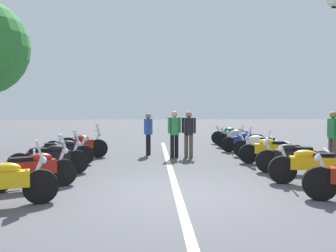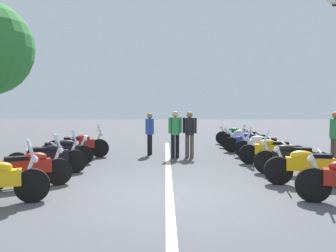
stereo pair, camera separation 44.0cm
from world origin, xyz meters
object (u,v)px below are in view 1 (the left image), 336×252
object	(u,v)px
motorcycle_left_row_4	(77,145)
motorcycle_right_row_3	(271,150)
bystander_1	(189,131)
motorcycle_left_row_2	(50,158)
motorcycle_left_row_3	(61,152)
motorcycle_right_row_4	(260,145)
motorcycle_right_row_2	(293,157)
bystander_2	(148,131)
motorcycle_right_row_1	(312,165)
motorcycle_left_row_1	(33,169)
motorcycle_right_row_7	(233,135)
motorcycle_right_row_5	(248,141)
bystander_3	(174,130)
bystander_0	(333,133)
motorcycle_right_row_6	(240,138)

from	to	relation	value
motorcycle_left_row_4	motorcycle_right_row_3	size ratio (longest dim) A/B	1.02
bystander_1	motorcycle_left_row_2	bearing A→B (deg)	150.15
motorcycle_left_row_2	motorcycle_left_row_3	distance (m)	1.39
motorcycle_right_row_4	bystander_1	size ratio (longest dim) A/B	1.18
motorcycle_right_row_2	bystander_2	world-z (taller)	bystander_2
motorcycle_right_row_4	motorcycle_left_row_4	bearing A→B (deg)	17.43
motorcycle_right_row_1	motorcycle_left_row_1	bearing A→B (deg)	12.56
motorcycle_left_row_3	motorcycle_right_row_3	world-z (taller)	motorcycle_right_row_3
motorcycle_right_row_1	motorcycle_right_row_2	xyz separation A→B (m)	(1.33, -0.09, 0.00)
motorcycle_left_row_1	motorcycle_right_row_3	size ratio (longest dim) A/B	0.88
motorcycle_left_row_3	bystander_1	size ratio (longest dim) A/B	1.18
motorcycle_left_row_1	bystander_1	distance (m)	6.08
motorcycle_right_row_4	bystander_2	size ratio (longest dim) A/B	1.23
motorcycle_left_row_3	motorcycle_left_row_1	bearing A→B (deg)	-107.69
motorcycle_right_row_1	motorcycle_right_row_2	size ratio (longest dim) A/B	1.00
motorcycle_right_row_7	bystander_2	size ratio (longest dim) A/B	1.31
motorcycle_left_row_4	motorcycle_right_row_5	distance (m)	6.55
motorcycle_right_row_3	bystander_3	size ratio (longest dim) A/B	1.25
motorcycle_right_row_2	bystander_0	xyz separation A→B (m)	(1.50, -1.90, 0.52)
motorcycle_right_row_2	motorcycle_right_row_3	xyz separation A→B (m)	(1.55, 0.06, -0.00)
motorcycle_left_row_3	bystander_0	distance (m)	8.54
motorcycle_right_row_3	bystander_1	bearing A→B (deg)	-20.75
motorcycle_right_row_5	bystander_3	size ratio (longest dim) A/B	1.26
motorcycle_left_row_2	motorcycle_right_row_5	size ratio (longest dim) A/B	0.95
motorcycle_right_row_7	motorcycle_right_row_3	bearing A→B (deg)	104.93
motorcycle_left_row_3	motorcycle_right_row_7	bearing A→B (deg)	20.65
motorcycle_left_row_3	motorcycle_right_row_1	world-z (taller)	motorcycle_right_row_1
bystander_2	motorcycle_right_row_1	bearing A→B (deg)	-41.06
motorcycle_right_row_4	motorcycle_left_row_3	bearing A→B (deg)	30.52
motorcycle_left_row_2	motorcycle_left_row_4	distance (m)	2.93
bystander_1	bystander_2	size ratio (longest dim) A/B	1.04
motorcycle_right_row_3	bystander_0	bearing A→B (deg)	-170.51
motorcycle_right_row_2	motorcycle_right_row_6	distance (m)	5.71
motorcycle_left_row_2	motorcycle_left_row_3	size ratio (longest dim) A/B	1.03
motorcycle_left_row_3	bystander_2	distance (m)	3.56
motorcycle_left_row_2	motorcycle_right_row_6	size ratio (longest dim) A/B	0.96
bystander_3	motorcycle_right_row_2	bearing A→B (deg)	-162.55
motorcycle_right_row_2	motorcycle_left_row_2	bearing A→B (deg)	12.89
motorcycle_left_row_2	motorcycle_right_row_1	world-z (taller)	motorcycle_left_row_2
motorcycle_left_row_1	motorcycle_right_row_6	xyz separation A→B (m)	(7.21, -6.47, -0.01)
motorcycle_left_row_1	motorcycle_left_row_4	size ratio (longest dim) A/B	0.86
motorcycle_left_row_4	bystander_2	world-z (taller)	bystander_2
motorcycle_left_row_3	motorcycle_right_row_5	distance (m)	7.16
motorcycle_right_row_6	bystander_1	size ratio (longest dim) A/B	1.27
motorcycle_left_row_3	motorcycle_left_row_4	size ratio (longest dim) A/B	0.91
motorcycle_left_row_1	motorcycle_left_row_3	bearing A→B (deg)	65.41
motorcycle_right_row_1	motorcycle_right_row_5	size ratio (longest dim) A/B	0.96
motorcycle_right_row_6	bystander_0	size ratio (longest dim) A/B	1.25
motorcycle_left_row_2	motorcycle_right_row_7	size ratio (longest dim) A/B	0.96
motorcycle_left_row_2	bystander_2	size ratio (longest dim) A/B	1.26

